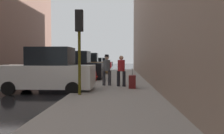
{
  "coord_description": "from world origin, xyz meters",
  "views": [
    {
      "loc": [
        6.3,
        -11.58,
        1.7
      ],
      "look_at": [
        5.57,
        4.74,
        1.06
      ],
      "focal_mm": 35.0,
      "sensor_mm": 36.0,
      "label": 1
    }
  ],
  "objects": [
    {
      "name": "sidewalk",
      "position": [
        6.0,
        0.0,
        0.07
      ],
      "size": [
        4.0,
        40.0,
        0.15
      ],
      "primitive_type": "cube",
      "color": "gray",
      "rests_on": "ground_plane"
    },
    {
      "name": "ground_plane",
      "position": [
        0.0,
        0.0,
        0.0
      ],
      "size": [
        120.0,
        120.0,
        0.0
      ],
      "primitive_type": "plane",
      "color": "black"
    },
    {
      "name": "parked_red_hatchback",
      "position": [
        2.65,
        22.14,
        0.85
      ],
      "size": [
        4.24,
        2.14,
        1.79
      ],
      "color": "#B2191E",
      "rests_on": "ground_plane"
    },
    {
      "name": "parked_bronze_suv",
      "position": [
        2.65,
        10.61,
        1.03
      ],
      "size": [
        4.65,
        2.17,
        2.25
      ],
      "color": "brown",
      "rests_on": "ground_plane"
    },
    {
      "name": "fire_hydrant",
      "position": [
        4.45,
        3.32,
        0.5
      ],
      "size": [
        0.42,
        0.22,
        0.7
      ],
      "color": "red",
      "rests_on": "sidewalk"
    },
    {
      "name": "rolling_suitcase",
      "position": [
        6.86,
        -0.17,
        0.49
      ],
      "size": [
        0.41,
        0.59,
        1.04
      ],
      "color": "#591414",
      "rests_on": "sidewalk"
    },
    {
      "name": "pedestrian_in_red_jacket",
      "position": [
        6.28,
        0.54,
        1.1
      ],
      "size": [
        0.53,
        0.47,
        1.71
      ],
      "color": "black",
      "rests_on": "sidewalk"
    },
    {
      "name": "parked_blue_sedan",
      "position": [
        2.65,
        16.59,
        0.85
      ],
      "size": [
        4.22,
        2.09,
        1.79
      ],
      "color": "navy",
      "rests_on": "ground_plane"
    },
    {
      "name": "traffic_light",
      "position": [
        4.5,
        -2.35,
        2.76
      ],
      "size": [
        0.32,
        0.32,
        3.6
      ],
      "color": "#514C0F",
      "rests_on": "sidewalk"
    },
    {
      "name": "parked_gray_coupe",
      "position": [
        2.65,
        27.91,
        0.85
      ],
      "size": [
        4.21,
        2.08,
        1.79
      ],
      "color": "slate",
      "rests_on": "ground_plane"
    },
    {
      "name": "parked_white_van",
      "position": [
        2.65,
        -0.91,
        1.03
      ],
      "size": [
        4.63,
        2.12,
        2.25
      ],
      "color": "silver",
      "rests_on": "ground_plane"
    },
    {
      "name": "parked_black_suv",
      "position": [
        2.65,
        4.76,
        1.03
      ],
      "size": [
        4.67,
        2.2,
        2.25
      ],
      "color": "black",
      "rests_on": "ground_plane"
    },
    {
      "name": "pedestrian_with_beanie",
      "position": [
        5.45,
        0.9,
        1.14
      ],
      "size": [
        0.51,
        0.43,
        1.78
      ],
      "color": "#333338",
      "rests_on": "sidewalk"
    }
  ]
}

